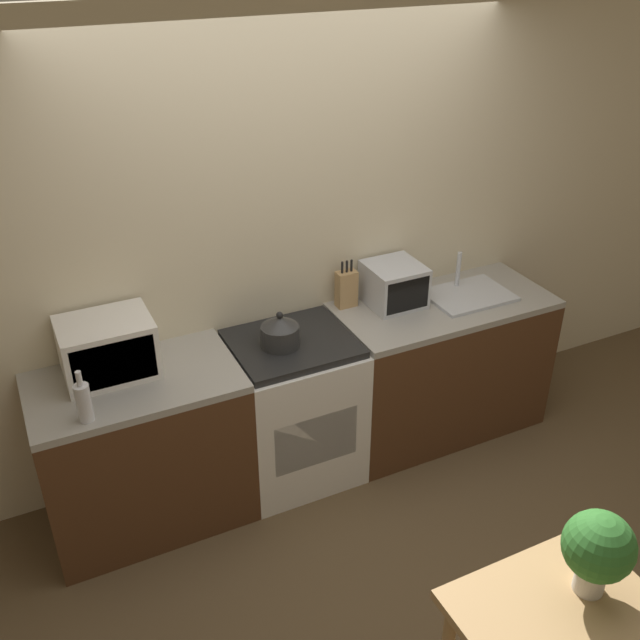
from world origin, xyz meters
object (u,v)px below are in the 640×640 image
object	(u,v)px
kettle	(280,331)
dining_table	(559,640)
stove_range	(293,408)
toaster_oven	(394,285)
microwave	(108,348)
bottle	(84,402)

from	to	relation	value
kettle	dining_table	size ratio (longest dim) A/B	0.27
dining_table	stove_range	bearing A→B (deg)	95.79
kettle	toaster_oven	bearing A→B (deg)	10.42
stove_range	kettle	xyz separation A→B (m)	(-0.07, -0.02, 0.54)
kettle	stove_range	bearing A→B (deg)	11.67
microwave	toaster_oven	distance (m)	1.66
toaster_oven	stove_range	bearing A→B (deg)	-169.71
toaster_oven	dining_table	world-z (taller)	toaster_oven
bottle	dining_table	size ratio (longest dim) A/B	0.34
microwave	dining_table	xyz separation A→B (m)	(1.14, -2.03, -0.41)
microwave	bottle	world-z (taller)	microwave
microwave	kettle	bearing A→B (deg)	-8.61
kettle	dining_table	world-z (taller)	kettle
toaster_oven	dining_table	bearing A→B (deg)	-104.25
kettle	bottle	world-z (taller)	bottle
kettle	toaster_oven	xyz separation A→B (m)	(0.79, 0.14, 0.04)
stove_range	toaster_oven	world-z (taller)	toaster_oven
kettle	microwave	xyz separation A→B (m)	(-0.87, 0.13, 0.06)
microwave	bottle	xyz separation A→B (m)	(-0.18, -0.34, -0.05)
stove_range	bottle	xyz separation A→B (m)	(-1.12, -0.22, 0.55)
stove_range	kettle	size ratio (longest dim) A/B	4.36
stove_range	dining_table	size ratio (longest dim) A/B	1.16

